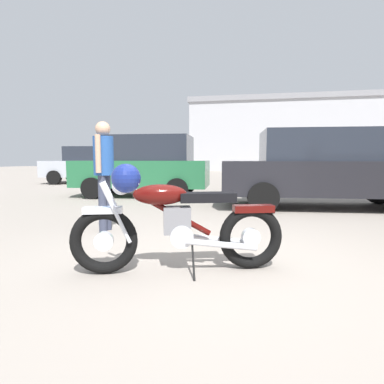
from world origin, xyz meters
The scene contains 8 objects.
ground_plane centered at (0.00, 0.00, 0.00)m, with size 80.00×80.00×0.00m, color gray.
vintage_motorcycle centered at (-0.34, -0.42, 0.49)m, with size 1.98×1.00×1.07m.
bystander centered at (-1.92, 0.97, 1.02)m, with size 0.30×0.46×1.66m.
blue_hatchback_right centered at (-7.65, 9.43, 0.84)m, with size 4.45×2.52×1.67m.
silver_sedan_mid centered at (-3.20, 5.37, 0.92)m, with size 4.09×2.22×1.78m.
pale_sedan_back centered at (-6.57, 13.90, 0.92)m, with size 4.10×2.25×1.78m.
dark_sedan_left centered at (1.80, 4.38, 0.94)m, with size 4.91×2.49×1.74m.
industrial_building centered at (3.31, 32.12, 3.54)m, with size 24.13×12.04×7.06m.
Camera 1 is at (0.61, -3.24, 1.10)m, focal length 29.31 mm.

